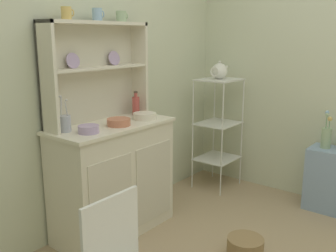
# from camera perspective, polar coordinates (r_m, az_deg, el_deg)

# --- Properties ---
(wall_back) EXTENTS (3.84, 0.05, 2.50)m
(wall_back) POSITION_cam_1_polar(r_m,az_deg,el_deg) (2.97, -12.21, 8.41)
(wall_back) COLOR beige
(wall_back) RESTS_ON ground
(hutch_cabinet) EXTENTS (0.96, 0.45, 0.85)m
(hutch_cabinet) POSITION_cam_1_polar(r_m,az_deg,el_deg) (2.96, -8.06, -7.56)
(hutch_cabinet) COLOR silver
(hutch_cabinet) RESTS_ON ground
(hutch_shelf_unit) EXTENTS (0.89, 0.18, 0.73)m
(hutch_shelf_unit) POSITION_cam_1_polar(r_m,az_deg,el_deg) (2.90, -10.85, 8.90)
(hutch_shelf_unit) COLOR beige
(hutch_shelf_unit) RESTS_ON hutch_cabinet
(bakers_rack) EXTENTS (0.40, 0.35, 1.08)m
(bakers_rack) POSITION_cam_1_polar(r_m,az_deg,el_deg) (3.79, 7.41, 0.84)
(bakers_rack) COLOR silver
(bakers_rack) RESTS_ON ground
(floor_basket) EXTENTS (0.25, 0.25, 0.15)m
(floor_basket) POSITION_cam_1_polar(r_m,az_deg,el_deg) (2.80, 11.35, -17.31)
(floor_basket) COLOR #93754C
(floor_basket) RESTS_ON ground
(cup_gold_0) EXTENTS (0.08, 0.07, 0.08)m
(cup_gold_0) POSITION_cam_1_polar(r_m,az_deg,el_deg) (2.71, -14.79, 15.85)
(cup_gold_0) COLOR #DBB760
(cup_gold_0) RESTS_ON hutch_shelf_unit
(cup_sky_1) EXTENTS (0.08, 0.07, 0.09)m
(cup_sky_1) POSITION_cam_1_polar(r_m,az_deg,el_deg) (2.87, -10.42, 15.92)
(cup_sky_1) COLOR #8EB2D1
(cup_sky_1) RESTS_ON hutch_shelf_unit
(cup_sage_2) EXTENTS (0.09, 0.08, 0.08)m
(cup_sage_2) POSITION_cam_1_polar(r_m,az_deg,el_deg) (3.04, -6.92, 15.81)
(cup_sage_2) COLOR #9EB78E
(cup_sage_2) RESTS_ON hutch_shelf_unit
(bowl_mixing_large) EXTENTS (0.14, 0.14, 0.05)m
(bowl_mixing_large) POSITION_cam_1_polar(r_m,az_deg,el_deg) (2.60, -11.68, -0.46)
(bowl_mixing_large) COLOR #B79ECC
(bowl_mixing_large) RESTS_ON hutch_cabinet
(bowl_floral_medium) EXTENTS (0.17, 0.17, 0.05)m
(bowl_floral_medium) POSITION_cam_1_polar(r_m,az_deg,el_deg) (2.79, -7.31, 0.59)
(bowl_floral_medium) COLOR #C67556
(bowl_floral_medium) RESTS_ON hutch_cabinet
(bowl_cream_small) EXTENTS (0.18, 0.18, 0.05)m
(bowl_cream_small) POSITION_cam_1_polar(r_m,az_deg,el_deg) (2.98, -3.49, 1.49)
(bowl_cream_small) COLOR silver
(bowl_cream_small) RESTS_ON hutch_cabinet
(jam_bottle) EXTENTS (0.06, 0.06, 0.19)m
(jam_bottle) POSITION_cam_1_polar(r_m,az_deg,el_deg) (3.13, -4.78, 3.08)
(jam_bottle) COLOR #B74C47
(jam_bottle) RESTS_ON hutch_cabinet
(utensil_jar) EXTENTS (0.08, 0.08, 0.25)m
(utensil_jar) POSITION_cam_1_polar(r_m,az_deg,el_deg) (2.67, -15.03, 0.44)
(utensil_jar) COLOR #B2B7C6
(utensil_jar) RESTS_ON hutch_cabinet
(porcelain_teapot) EXTENTS (0.24, 0.15, 0.17)m
(porcelain_teapot) POSITION_cam_1_polar(r_m,az_deg,el_deg) (3.72, 7.62, 8.08)
(porcelain_teapot) COLOR white
(porcelain_teapot) RESTS_ON bakers_rack
(flower_vase) EXTENTS (0.08, 0.08, 0.32)m
(flower_vase) POSITION_cam_1_polar(r_m,az_deg,el_deg) (3.54, 22.40, -1.37)
(flower_vase) COLOR #9EB78E
(flower_vase) RESTS_ON side_shelf_blue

